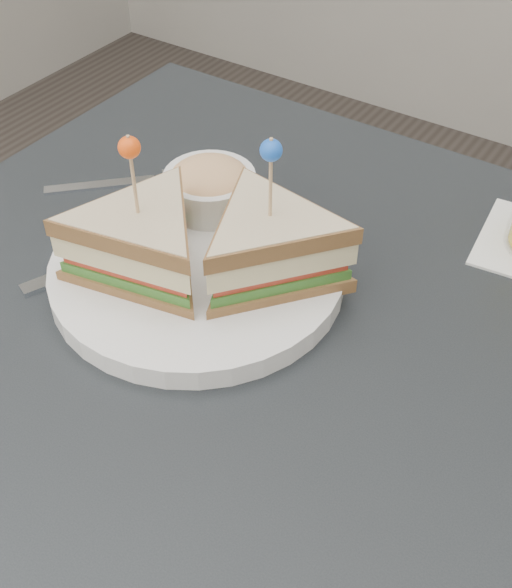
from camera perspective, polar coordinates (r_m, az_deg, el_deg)
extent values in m
cube|color=black|center=(0.67, -1.18, -4.23)|extent=(0.80, 0.80, 0.03)
cylinder|color=black|center=(1.29, -4.96, 0.14)|extent=(0.04, 0.04, 0.72)
cylinder|color=white|center=(0.72, -4.52, 1.73)|extent=(0.36, 0.36, 0.02)
cylinder|color=white|center=(0.71, -4.57, 2.40)|extent=(0.36, 0.36, 0.01)
cylinder|color=tan|center=(0.64, -9.43, 8.55)|extent=(0.00, 0.00, 0.09)
sphere|color=#FC4F0F|center=(0.62, -9.78, 11.12)|extent=(0.02, 0.02, 0.02)
cylinder|color=tan|center=(0.63, 1.13, 8.44)|extent=(0.00, 0.00, 0.09)
sphere|color=blue|center=(0.61, 1.17, 11.07)|extent=(0.02, 0.02, 0.02)
cylinder|color=white|center=(0.77, -3.58, 7.91)|extent=(0.12, 0.12, 0.04)
ellipsoid|color=#E0B772|center=(0.76, -3.63, 8.83)|extent=(0.11, 0.11, 0.04)
cube|color=white|center=(0.86, -12.01, 8.24)|extent=(0.10, 0.10, 0.00)
cube|color=white|center=(0.86, -6.62, 9.02)|extent=(0.03, 0.03, 0.00)
cube|color=silver|center=(0.74, -14.15, 1.58)|extent=(0.05, 0.10, 0.01)
cube|color=silver|center=(0.77, -7.40, 4.36)|extent=(0.07, 0.12, 0.00)
cylinder|color=silver|center=(0.79, -3.56, 5.85)|extent=(0.03, 0.03, 0.00)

